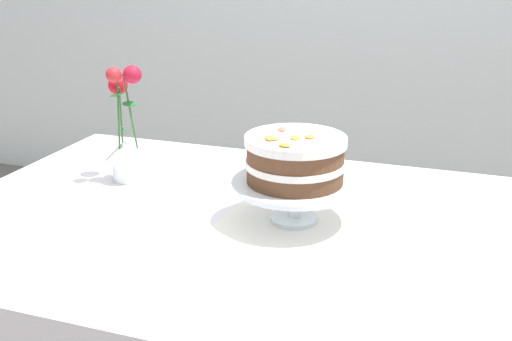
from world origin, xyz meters
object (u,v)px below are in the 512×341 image
Objects in this scene: layer_cake at (295,159)px; flower_vase at (124,137)px; dining_table at (229,253)px; cake_stand at (295,188)px.

flower_vase reaches higher than layer_cake.
layer_cake is (0.15, 0.04, 0.24)m from dining_table.
layer_cake is at bearing -13.22° from flower_vase.
layer_cake is (-0.00, -0.00, 0.07)m from cake_stand.
dining_table is at bearing -23.64° from flower_vase.
flower_vase is at bearing 166.78° from layer_cake.
flower_vase is (-0.51, 0.12, -0.03)m from layer_cake.
cake_stand is at bearing -13.21° from flower_vase.
dining_table is at bearing -165.39° from layer_cake.
dining_table is 4.40× the size of flower_vase.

